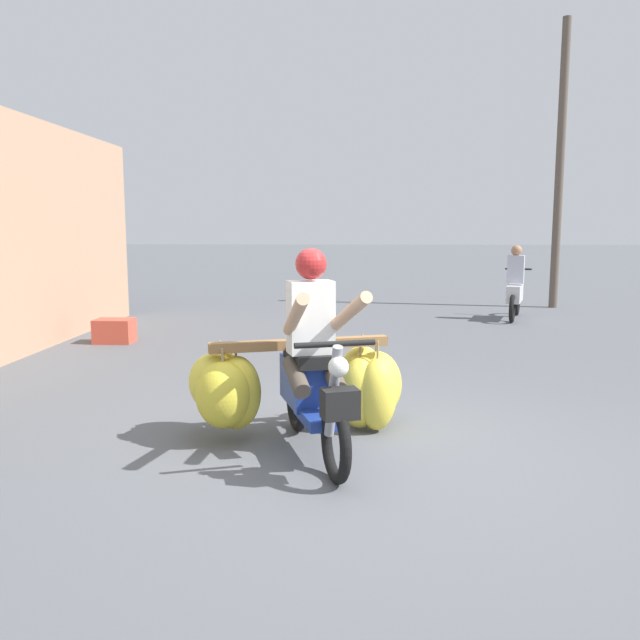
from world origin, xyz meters
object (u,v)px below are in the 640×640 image
(motorbike_main_loaded, at_px, (304,381))
(motorbike_distant_ahead_left, at_px, (515,290))
(produce_crate, at_px, (114,331))
(utility_pole, at_px, (560,166))

(motorbike_main_loaded, distance_m, motorbike_distant_ahead_left, 7.97)
(motorbike_distant_ahead_left, distance_m, produce_crate, 7.24)
(motorbike_main_loaded, bearing_deg, motorbike_distant_ahead_left, 64.19)
(motorbike_distant_ahead_left, xyz_separation_m, produce_crate, (-6.65, -2.83, -0.39))
(motorbike_main_loaded, xyz_separation_m, motorbike_distant_ahead_left, (3.47, 7.18, 0.09))
(motorbike_distant_ahead_left, bearing_deg, produce_crate, -156.92)
(produce_crate, bearing_deg, motorbike_distant_ahead_left, 23.08)
(motorbike_distant_ahead_left, height_order, produce_crate, motorbike_distant_ahead_left)
(motorbike_distant_ahead_left, xyz_separation_m, utility_pole, (1.31, 1.94, 2.43))
(motorbike_main_loaded, xyz_separation_m, produce_crate, (-3.18, 4.34, -0.30))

